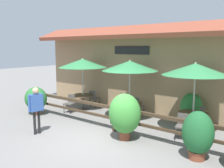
{
  "coord_description": "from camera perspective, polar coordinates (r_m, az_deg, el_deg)",
  "views": [
    {
      "loc": [
        5.56,
        -6.15,
        3.14
      ],
      "look_at": [
        -0.51,
        1.53,
        1.7
      ],
      "focal_mm": 40.0,
      "sensor_mm": 36.0,
      "label": 1
    }
  ],
  "objects": [
    {
      "name": "chair_far_streetside",
      "position": [
        9.03,
        15.81,
        -8.99
      ],
      "size": [
        0.51,
        0.51,
        0.88
      ],
      "rotation": [
        0.0,
        0.0,
        0.23
      ],
      "color": "#514C47",
      "rests_on": "ground"
    },
    {
      "name": "patio_umbrella_near",
      "position": [
        12.51,
        -6.75,
        4.75
      ],
      "size": [
        2.39,
        2.39,
        2.62
      ],
      "color": "#B7B2A8",
      "rests_on": "ground"
    },
    {
      "name": "patio_railing",
      "position": [
        9.42,
        0.62,
        -6.67
      ],
      "size": [
        10.4,
        0.14,
        0.95
      ],
      "color": "#3D2D1E",
      "rests_on": "ground"
    },
    {
      "name": "patio_umbrella_middle",
      "position": [
        10.65,
        4.06,
        4.16
      ],
      "size": [
        2.39,
        2.39,
        2.62
      ],
      "color": "#B7B2A8",
      "rests_on": "ground"
    },
    {
      "name": "dining_table_near",
      "position": [
        12.74,
        -6.61,
        -3.13
      ],
      "size": [
        1.1,
        1.1,
        0.76
      ],
      "color": "#4C3826",
      "rests_on": "ground"
    },
    {
      "name": "chair_middle_streetside",
      "position": [
        10.37,
        1.42,
        -6.41
      ],
      "size": [
        0.45,
        0.45,
        0.88
      ],
      "rotation": [
        0.0,
        0.0,
        -0.08
      ],
      "color": "#514C47",
      "rests_on": "ground"
    },
    {
      "name": "dining_table_far",
      "position": [
        9.73,
        18.02,
        -7.11
      ],
      "size": [
        1.1,
        1.1,
        0.76
      ],
      "color": "#4C3826",
      "rests_on": "ground"
    },
    {
      "name": "ground_plane",
      "position": [
        8.87,
        -3.64,
        -12.38
      ],
      "size": [
        60.0,
        60.0,
        0.0
      ],
      "primitive_type": "plane",
      "color": "slate"
    },
    {
      "name": "dining_table_middle",
      "position": [
        10.91,
        3.97,
        -5.04
      ],
      "size": [
        1.1,
        1.1,
        0.76
      ],
      "color": "#4C3826",
      "rests_on": "ground"
    },
    {
      "name": "potted_plant_tall_tropical",
      "position": [
        8.52,
        2.92,
        -6.93
      ],
      "size": [
        1.13,
        1.01,
        1.6
      ],
      "color": "brown",
      "rests_on": "ground"
    },
    {
      "name": "pedestrian",
      "position": [
        9.42,
        -16.97,
        -4.46
      ],
      "size": [
        0.26,
        0.6,
        1.72
      ],
      "rotation": [
        0.0,
        0.0,
        -1.68
      ],
      "color": "black",
      "rests_on": "ground"
    },
    {
      "name": "potted_plant_broad_leaf",
      "position": [
        12.24,
        -17.01,
        -3.29
      ],
      "size": [
        1.09,
        0.98,
        1.31
      ],
      "color": "#9E4C33",
      "rests_on": "ground"
    },
    {
      "name": "chair_far_wallside",
      "position": [
        10.51,
        19.72,
        -6.7
      ],
      "size": [
        0.49,
        0.49,
        0.88
      ],
      "rotation": [
        0.0,
        0.0,
        2.96
      ],
      "color": "#514C47",
      "rests_on": "ground"
    },
    {
      "name": "chair_near_streetside",
      "position": [
        12.29,
        -9.53,
        -4.17
      ],
      "size": [
        0.49,
        0.49,
        0.88
      ],
      "rotation": [
        0.0,
        0.0,
        0.19
      ],
      "color": "#514C47",
      "rests_on": "ground"
    },
    {
      "name": "chair_near_wallside",
      "position": [
        13.31,
        -4.14,
        -3.11
      ],
      "size": [
        0.47,
        0.47,
        0.88
      ],
      "rotation": [
        0.0,
        0.0,
        3.27
      ],
      "color": "#514C47",
      "rests_on": "ground"
    },
    {
      "name": "building_facade",
      "position": [
        11.71,
        9.83,
        3.47
      ],
      "size": [
        14.28,
        1.49,
        4.23
      ],
      "color": "#997A56",
      "rests_on": "ground"
    },
    {
      "name": "chair_middle_wallside",
      "position": [
        11.6,
        5.76,
        -4.86
      ],
      "size": [
        0.42,
        0.42,
        0.88
      ],
      "rotation": [
        0.0,
        0.0,
        3.15
      ],
      "color": "#514C47",
      "rests_on": "ground"
    },
    {
      "name": "potted_plant_corner_fern",
      "position": [
        7.5,
        19.02,
        -10.79
      ],
      "size": [
        0.88,
        0.8,
        1.4
      ],
      "color": "brown",
      "rests_on": "ground"
    },
    {
      "name": "patio_umbrella_far",
      "position": [
        9.43,
        18.5,
        3.21
      ],
      "size": [
        2.39,
        2.39,
        2.62
      ],
      "color": "#B7B2A8",
      "rests_on": "ground"
    },
    {
      "name": "potted_plant_small_flowering",
      "position": [
        10.62,
        17.66,
        -5.22
      ],
      "size": [
        0.89,
        0.8,
        1.32
      ],
      "color": "#9E4C33",
      "rests_on": "ground"
    }
  ]
}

